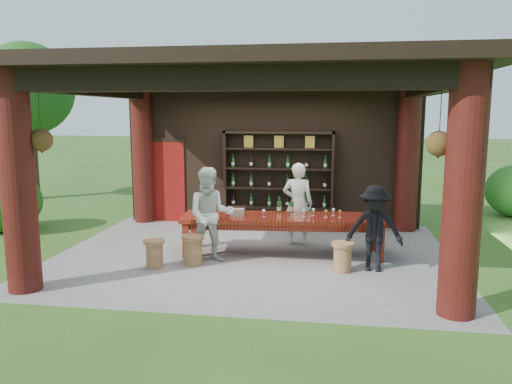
# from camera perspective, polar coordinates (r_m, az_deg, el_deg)

# --- Properties ---
(ground) EXTENTS (90.00, 90.00, 0.00)m
(ground) POSITION_cam_1_polar(r_m,az_deg,el_deg) (9.61, -0.37, -7.17)
(ground) COLOR #2D5119
(ground) RESTS_ON ground
(pavilion) EXTENTS (7.50, 6.00, 3.60)m
(pavilion) POSITION_cam_1_polar(r_m,az_deg,el_deg) (9.66, -0.05, 5.78)
(pavilion) COLOR slate
(pavilion) RESTS_ON ground
(wine_shelf) EXTENTS (2.57, 0.39, 2.26)m
(wine_shelf) POSITION_cam_1_polar(r_m,az_deg,el_deg) (11.72, 2.58, 1.47)
(wine_shelf) COLOR black
(wine_shelf) RESTS_ON ground
(tasting_table) EXTENTS (3.87, 1.28, 0.75)m
(tasting_table) POSITION_cam_1_polar(r_m,az_deg,el_deg) (9.49, 3.06, -3.41)
(tasting_table) COLOR #5F180D
(tasting_table) RESTS_ON ground
(stool_near_left) EXTENTS (0.40, 0.40, 0.53)m
(stool_near_left) POSITION_cam_1_polar(r_m,az_deg,el_deg) (9.01, -7.20, -6.50)
(stool_near_left) COLOR brown
(stool_near_left) RESTS_ON ground
(stool_near_right) EXTENTS (0.38, 0.38, 0.51)m
(stool_near_right) POSITION_cam_1_polar(r_m,az_deg,el_deg) (8.69, 9.86, -7.23)
(stool_near_right) COLOR brown
(stool_near_right) RESTS_ON ground
(stool_far_left) EXTENTS (0.38, 0.38, 0.50)m
(stool_far_left) POSITION_cam_1_polar(r_m,az_deg,el_deg) (8.96, -11.54, -6.81)
(stool_far_left) COLOR brown
(stool_far_left) RESTS_ON ground
(host) EXTENTS (0.64, 0.44, 1.69)m
(host) POSITION_cam_1_polar(r_m,az_deg,el_deg) (10.21, 4.79, -1.34)
(host) COLOR white
(host) RESTS_ON ground
(guest_woman) EXTENTS (0.99, 0.86, 1.73)m
(guest_woman) POSITION_cam_1_polar(r_m,az_deg,el_deg) (9.01, -5.23, -2.64)
(guest_woman) COLOR silver
(guest_woman) RESTS_ON ground
(guest_man) EXTENTS (1.00, 0.63, 1.48)m
(guest_man) POSITION_cam_1_polar(r_m,az_deg,el_deg) (8.72, 13.39, -4.08)
(guest_man) COLOR black
(guest_man) RESTS_ON ground
(table_bottles) EXTENTS (0.33, 0.14, 0.31)m
(table_bottles) POSITION_cam_1_polar(r_m,az_deg,el_deg) (9.75, 3.15, -1.47)
(table_bottles) COLOR #194C1E
(table_bottles) RESTS_ON tasting_table
(table_glasses) EXTENTS (1.96, 0.39, 0.15)m
(table_glasses) POSITION_cam_1_polar(r_m,az_deg,el_deg) (9.43, 5.20, -2.34)
(table_glasses) COLOR silver
(table_glasses) RESTS_ON tasting_table
(napkin_basket) EXTENTS (0.27, 0.20, 0.14)m
(napkin_basket) POSITION_cam_1_polar(r_m,az_deg,el_deg) (9.42, -2.16, -2.36)
(napkin_basket) COLOR #BF6672
(napkin_basket) RESTS_ON tasting_table
(shrubs) EXTENTS (20.42, 8.64, 1.36)m
(shrubs) POSITION_cam_1_polar(r_m,az_deg,el_deg) (10.46, 12.51, -2.94)
(shrubs) COLOR #194C14
(shrubs) RESTS_ON ground
(trees) EXTENTS (20.49, 11.33, 4.80)m
(trees) POSITION_cam_1_polar(r_m,az_deg,el_deg) (10.83, 22.54, 12.01)
(trees) COLOR #3F2819
(trees) RESTS_ON ground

